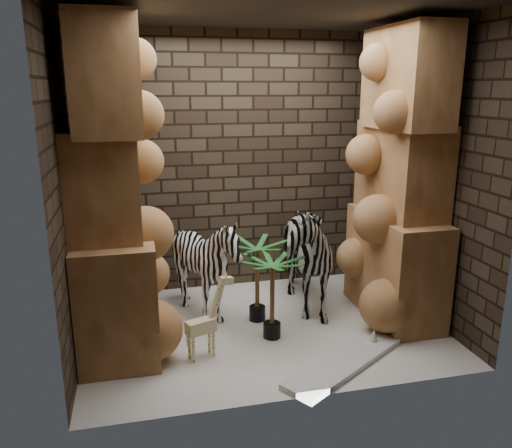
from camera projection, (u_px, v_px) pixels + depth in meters
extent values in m
plane|color=white|center=(264.00, 328.00, 5.18)|extent=(3.50, 3.50, 0.00)
plane|color=#2E2B26|center=(265.00, 12.00, 4.40)|extent=(3.50, 3.50, 0.00)
plane|color=black|center=(238.00, 164.00, 5.97)|extent=(3.50, 0.00, 3.50)
plane|color=black|center=(308.00, 213.00, 3.62)|extent=(3.50, 0.00, 3.50)
plane|color=black|center=(69.00, 191.00, 4.40)|extent=(0.00, 3.00, 3.00)
plane|color=black|center=(431.00, 175.00, 5.18)|extent=(0.00, 3.00, 3.00)
imported|color=white|center=(297.00, 243.00, 5.49)|extent=(0.70, 1.27, 1.49)
imported|color=white|center=(206.00, 271.00, 5.29)|extent=(1.27, 1.40, 1.04)
cube|color=silver|center=(344.00, 362.00, 4.48)|extent=(1.33, 1.03, 0.05)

